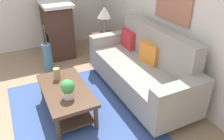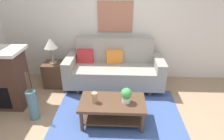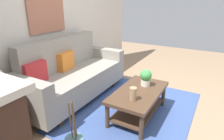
{
  "view_description": "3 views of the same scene",
  "coord_description": "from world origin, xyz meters",
  "px_view_note": "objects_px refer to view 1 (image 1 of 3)",
  "views": [
    {
      "loc": [
        2.53,
        -0.2,
        2.17
      ],
      "look_at": [
        -0.23,
        1.15,
        0.46
      ],
      "focal_mm": 36.22,
      "sensor_mm": 36.0,
      "label": 1
    },
    {
      "loc": [
        0.02,
        -2.31,
        2.31
      ],
      "look_at": [
        -0.14,
        1.14,
        0.63
      ],
      "focal_mm": 30.99,
      "sensor_mm": 36.0,
      "label": 2
    },
    {
      "loc": [
        -2.53,
        -0.58,
        1.71
      ],
      "look_at": [
        0.08,
        0.92,
        0.6
      ],
      "focal_mm": 31.12,
      "sensor_mm": 36.0,
      "label": 3
    }
  ],
  "objects_px": {
    "potted_plant_tabletop": "(68,88)",
    "fireplace": "(57,28)",
    "throw_pillow_orange": "(150,53)",
    "coffee_table": "(66,95)",
    "throw_pillow_crimson": "(129,39)",
    "table_lamp": "(104,13)",
    "tabletop_vase": "(57,74)",
    "floor_vase": "(48,58)",
    "side_table": "(105,47)",
    "couch": "(142,69)"
  },
  "relations": [
    {
      "from": "throw_pillow_orange",
      "to": "coffee_table",
      "type": "bearing_deg",
      "value": -89.44
    },
    {
      "from": "throw_pillow_orange",
      "to": "table_lamp",
      "type": "bearing_deg",
      "value": -173.49
    },
    {
      "from": "coffee_table",
      "to": "side_table",
      "type": "bearing_deg",
      "value": 138.43
    },
    {
      "from": "coffee_table",
      "to": "floor_vase",
      "type": "distance_m",
      "value": 1.4
    },
    {
      "from": "throw_pillow_crimson",
      "to": "fireplace",
      "type": "distance_m",
      "value": 1.75
    },
    {
      "from": "couch",
      "to": "throw_pillow_orange",
      "type": "bearing_deg",
      "value": 90.0
    },
    {
      "from": "throw_pillow_orange",
      "to": "fireplace",
      "type": "xyz_separation_m",
      "value": [
        -2.13,
        -0.95,
        -0.09
      ]
    },
    {
      "from": "potted_plant_tabletop",
      "to": "fireplace",
      "type": "xyz_separation_m",
      "value": [
        -2.37,
        0.45,
        0.02
      ]
    },
    {
      "from": "coffee_table",
      "to": "throw_pillow_orange",
      "type": "bearing_deg",
      "value": 90.56
    },
    {
      "from": "throw_pillow_crimson",
      "to": "fireplace",
      "type": "bearing_deg",
      "value": -146.95
    },
    {
      "from": "throw_pillow_orange",
      "to": "floor_vase",
      "type": "height_order",
      "value": "throw_pillow_orange"
    },
    {
      "from": "throw_pillow_orange",
      "to": "throw_pillow_crimson",
      "type": "bearing_deg",
      "value": 180.0
    },
    {
      "from": "tabletop_vase",
      "to": "potted_plant_tabletop",
      "type": "relative_size",
      "value": 0.68
    },
    {
      "from": "coffee_table",
      "to": "fireplace",
      "type": "height_order",
      "value": "fireplace"
    },
    {
      "from": "coffee_table",
      "to": "floor_vase",
      "type": "relative_size",
      "value": 1.96
    },
    {
      "from": "side_table",
      "to": "table_lamp",
      "type": "height_order",
      "value": "table_lamp"
    },
    {
      "from": "tabletop_vase",
      "to": "table_lamp",
      "type": "distance_m",
      "value": 1.74
    },
    {
      "from": "throw_pillow_crimson",
      "to": "table_lamp",
      "type": "height_order",
      "value": "table_lamp"
    },
    {
      "from": "throw_pillow_orange",
      "to": "coffee_table",
      "type": "distance_m",
      "value": 1.43
    },
    {
      "from": "table_lamp",
      "to": "floor_vase",
      "type": "height_order",
      "value": "table_lamp"
    },
    {
      "from": "throw_pillow_crimson",
      "to": "table_lamp",
      "type": "relative_size",
      "value": 0.63
    },
    {
      "from": "tabletop_vase",
      "to": "side_table",
      "type": "height_order",
      "value": "tabletop_vase"
    },
    {
      "from": "fireplace",
      "to": "floor_vase",
      "type": "relative_size",
      "value": 2.07
    },
    {
      "from": "fireplace",
      "to": "floor_vase",
      "type": "distance_m",
      "value": 0.89
    },
    {
      "from": "side_table",
      "to": "table_lamp",
      "type": "distance_m",
      "value": 0.71
    },
    {
      "from": "throw_pillow_orange",
      "to": "potted_plant_tabletop",
      "type": "height_order",
      "value": "throw_pillow_orange"
    },
    {
      "from": "coffee_table",
      "to": "potted_plant_tabletop",
      "type": "xyz_separation_m",
      "value": [
        0.23,
        -0.02,
        0.26
      ]
    },
    {
      "from": "throw_pillow_crimson",
      "to": "couch",
      "type": "bearing_deg",
      "value": -10.8
    },
    {
      "from": "throw_pillow_crimson",
      "to": "coffee_table",
      "type": "distance_m",
      "value": 1.58
    },
    {
      "from": "floor_vase",
      "to": "throw_pillow_crimson",
      "type": "bearing_deg",
      "value": 61.79
    },
    {
      "from": "couch",
      "to": "throw_pillow_crimson",
      "type": "distance_m",
      "value": 0.72
    },
    {
      "from": "throw_pillow_crimson",
      "to": "coffee_table",
      "type": "relative_size",
      "value": 0.33
    },
    {
      "from": "side_table",
      "to": "floor_vase",
      "type": "height_order",
      "value": "same"
    },
    {
      "from": "potted_plant_tabletop",
      "to": "floor_vase",
      "type": "bearing_deg",
      "value": 178.09
    },
    {
      "from": "throw_pillow_crimson",
      "to": "tabletop_vase",
      "type": "xyz_separation_m",
      "value": [
        0.38,
        -1.42,
        -0.16
      ]
    },
    {
      "from": "throw_pillow_crimson",
      "to": "tabletop_vase",
      "type": "relative_size",
      "value": 2.02
    },
    {
      "from": "tabletop_vase",
      "to": "floor_vase",
      "type": "distance_m",
      "value": 1.13
    },
    {
      "from": "couch",
      "to": "table_lamp",
      "type": "relative_size",
      "value": 3.76
    },
    {
      "from": "throw_pillow_orange",
      "to": "table_lamp",
      "type": "distance_m",
      "value": 1.42
    },
    {
      "from": "throw_pillow_crimson",
      "to": "side_table",
      "type": "distance_m",
      "value": 0.83
    },
    {
      "from": "coffee_table",
      "to": "side_table",
      "type": "xyz_separation_m",
      "value": [
        -1.39,
        1.23,
        -0.03
      ]
    },
    {
      "from": "tabletop_vase",
      "to": "potted_plant_tabletop",
      "type": "bearing_deg",
      "value": 2.14
    },
    {
      "from": "tabletop_vase",
      "to": "table_lamp",
      "type": "height_order",
      "value": "table_lamp"
    },
    {
      "from": "side_table",
      "to": "table_lamp",
      "type": "relative_size",
      "value": 0.98
    },
    {
      "from": "throw_pillow_crimson",
      "to": "table_lamp",
      "type": "xyz_separation_m",
      "value": [
        -0.71,
        -0.16,
        0.31
      ]
    },
    {
      "from": "side_table",
      "to": "floor_vase",
      "type": "distance_m",
      "value": 1.19
    },
    {
      "from": "tabletop_vase",
      "to": "side_table",
      "type": "xyz_separation_m",
      "value": [
        -1.09,
        1.26,
        -0.24
      ]
    },
    {
      "from": "throw_pillow_orange",
      "to": "side_table",
      "type": "xyz_separation_m",
      "value": [
        -1.37,
        -0.16,
        -0.4
      ]
    },
    {
      "from": "potted_plant_tabletop",
      "to": "side_table",
      "type": "bearing_deg",
      "value": 142.32
    },
    {
      "from": "coffee_table",
      "to": "floor_vase",
      "type": "bearing_deg",
      "value": 178.43
    }
  ]
}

